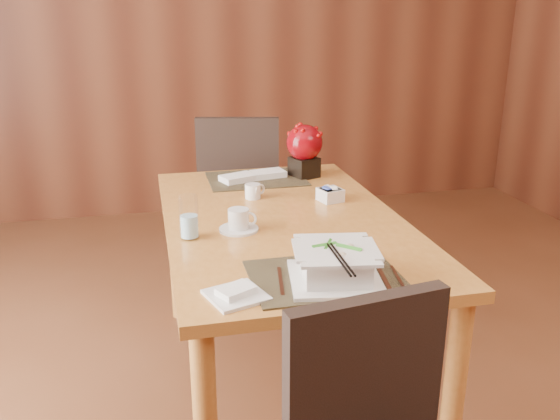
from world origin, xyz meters
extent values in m
cube|color=brown|center=(0.00, 3.00, 1.40)|extent=(5.00, 0.02, 2.80)
cube|color=#C17C35|center=(0.00, 0.60, 0.73)|extent=(0.90, 1.50, 0.04)
cylinder|color=#C17C35|center=(-0.39, 1.29, 0.35)|extent=(0.07, 0.07, 0.71)
cylinder|color=#C17C35|center=(0.39, -0.09, 0.35)|extent=(0.07, 0.07, 0.71)
cylinder|color=#C17C35|center=(0.39, 1.29, 0.35)|extent=(0.07, 0.07, 0.71)
cube|color=black|center=(0.00, 0.05, 0.75)|extent=(0.45, 0.33, 0.01)
cube|color=black|center=(0.00, 1.15, 0.75)|extent=(0.45, 0.33, 0.01)
cube|color=silver|center=(0.02, 0.01, 0.76)|extent=(0.31, 0.31, 0.01)
cube|color=silver|center=(0.02, 0.01, 0.81)|extent=(0.22, 0.22, 0.09)
cylinder|color=#D8D874|center=(0.02, 0.01, 0.81)|extent=(0.17, 0.17, 0.07)
cylinder|color=silver|center=(-0.19, 0.50, 0.75)|extent=(0.14, 0.14, 0.01)
cylinder|color=silver|center=(-0.19, 0.50, 0.80)|extent=(0.10, 0.10, 0.07)
cylinder|color=black|center=(-0.19, 0.50, 0.83)|extent=(0.07, 0.07, 0.01)
cylinder|color=silver|center=(-0.37, 0.47, 0.83)|extent=(0.09, 0.09, 0.16)
cube|color=silver|center=(0.24, 0.76, 0.78)|extent=(0.11, 0.11, 0.05)
cube|color=black|center=(0.23, 1.15, 0.80)|extent=(0.15, 0.15, 0.10)
sphere|color=maroon|center=(0.23, 1.15, 0.92)|extent=(0.17, 0.17, 0.17)
cube|color=silver|center=(-0.28, -0.02, 0.76)|extent=(0.19, 0.19, 0.01)
cube|color=black|center=(-0.04, -0.39, 0.68)|extent=(0.41, 0.11, 0.46)
cube|color=black|center=(0.02, 1.73, 0.46)|extent=(0.55, 0.55, 0.06)
cube|color=black|center=(-0.03, 1.53, 0.73)|extent=(0.44, 0.15, 0.49)
cylinder|color=black|center=(0.25, 1.87, 0.21)|extent=(0.04, 0.04, 0.43)
cylinder|color=black|center=(0.16, 1.51, 0.21)|extent=(0.04, 0.04, 0.43)
cylinder|color=black|center=(-0.12, 1.96, 0.21)|extent=(0.04, 0.04, 0.43)
cylinder|color=black|center=(-0.21, 1.59, 0.21)|extent=(0.04, 0.04, 0.43)
camera|label=1|loc=(-0.50, -1.50, 1.52)|focal=38.00mm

